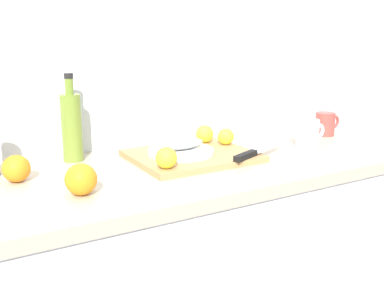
{
  "coord_description": "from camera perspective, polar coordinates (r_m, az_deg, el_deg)",
  "views": [
    {
      "loc": [
        -0.57,
        -1.2,
        1.3
      ],
      "look_at": [
        0.14,
        0.04,
        0.95
      ],
      "focal_mm": 42.36,
      "sensor_mm": 36.0,
      "label": 1
    }
  ],
  "objects": [
    {
      "name": "back_wall",
      "position": [
        1.63,
        -9.59,
        11.78
      ],
      "size": [
        3.2,
        0.05,
        2.5
      ],
      "primitive_type": "cube",
      "color": "silver",
      "rests_on": "ground_plane"
    },
    {
      "name": "olive_oil_bottle",
      "position": [
        1.49,
        -14.91,
        2.23
      ],
      "size": [
        0.06,
        0.06,
        0.28
      ],
      "color": "olive",
      "rests_on": "kitchen_counter"
    },
    {
      "name": "white_plate",
      "position": [
        1.47,
        -1.39,
        -0.96
      ],
      "size": [
        0.21,
        0.21,
        0.01
      ],
      "primitive_type": "cylinder",
      "color": "white",
      "rests_on": "cutting_board"
    },
    {
      "name": "fish_fillet",
      "position": [
        1.46,
        -1.4,
        0.01
      ],
      "size": [
        0.16,
        0.07,
        0.04
      ],
      "primitive_type": "ellipsoid",
      "color": "#999E99",
      "rests_on": "white_plate"
    },
    {
      "name": "coffee_mug_0",
      "position": [
        1.9,
        16.45,
        2.45
      ],
      "size": [
        0.12,
        0.08,
        0.09
      ],
      "color": "#CC3F38",
      "rests_on": "kitchen_counter"
    },
    {
      "name": "chef_knife",
      "position": [
        1.47,
        7.83,
        -1.05
      ],
      "size": [
        0.28,
        0.14,
        0.02
      ],
      "rotation": [
        0.0,
        0.0,
        0.4
      ],
      "color": "silver",
      "rests_on": "cutting_board"
    },
    {
      "name": "lemon_2",
      "position": [
        1.31,
        -3.26,
        -1.74
      ],
      "size": [
        0.06,
        0.06,
        0.06
      ],
      "primitive_type": "sphere",
      "color": "yellow",
      "rests_on": "cutting_board"
    },
    {
      "name": "cutting_board",
      "position": [
        1.48,
        -0.0,
        -1.5
      ],
      "size": [
        0.39,
        0.32,
        0.02
      ],
      "primitive_type": "cube",
      "color": "tan",
      "rests_on": "kitchen_counter"
    },
    {
      "name": "coffee_mug_1",
      "position": [
        1.67,
        14.42,
        1.26
      ],
      "size": [
        0.12,
        0.08,
        0.1
      ],
      "color": "white",
      "rests_on": "kitchen_counter"
    },
    {
      "name": "lemon_1",
      "position": [
        1.62,
        1.6,
        1.28
      ],
      "size": [
        0.06,
        0.06,
        0.06
      ],
      "primitive_type": "sphere",
      "color": "yellow",
      "rests_on": "cutting_board"
    },
    {
      "name": "orange_1",
      "position": [
        1.18,
        -13.8,
        -4.35
      ],
      "size": [
        0.08,
        0.08,
        0.08
      ],
      "primitive_type": "sphere",
      "color": "orange",
      "rests_on": "kitchen_counter"
    },
    {
      "name": "orange_2",
      "position": [
        1.34,
        -21.25,
        -2.9
      ],
      "size": [
        0.08,
        0.08,
        0.08
      ],
      "primitive_type": "sphere",
      "color": "orange",
      "rests_on": "kitchen_counter"
    },
    {
      "name": "lemon_0",
      "position": [
        1.59,
        4.28,
        0.95
      ],
      "size": [
        0.06,
        0.06,
        0.06
      ],
      "primitive_type": "sphere",
      "color": "yellow",
      "rests_on": "cutting_board"
    }
  ]
}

